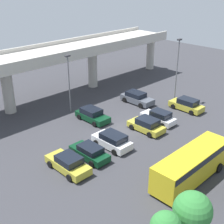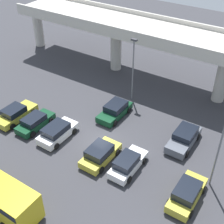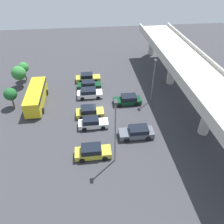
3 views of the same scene
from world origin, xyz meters
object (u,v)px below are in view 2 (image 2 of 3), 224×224
at_px(parked_car_0, 16,114).
at_px(lamp_post_mid_lot, 222,138).
at_px(parked_car_1, 35,122).
at_px(lamp_post_near_aisle, 133,65).
at_px(parked_car_3, 115,110).
at_px(parked_car_6, 184,138).
at_px(parked_car_7, 187,193).
at_px(parked_car_2, 57,132).
at_px(parked_car_5, 128,163).
at_px(parked_car_4, 100,154).

height_order(parked_car_0, lamp_post_mid_lot, lamp_post_mid_lot).
distance_m(parked_car_1, lamp_post_near_aisle, 12.48).
relative_size(parked_car_3, parked_car_6, 0.96).
xyz_separation_m(parked_car_6, parked_car_7, (2.90, -6.31, 0.00)).
distance_m(parked_car_7, lamp_post_mid_lot, 5.31).
bearing_deg(lamp_post_near_aisle, parked_car_1, -118.61).
distance_m(parked_car_0, lamp_post_near_aisle, 14.06).
height_order(parked_car_2, lamp_post_near_aisle, lamp_post_near_aisle).
height_order(parked_car_7, lamp_post_mid_lot, lamp_post_mid_lot).
relative_size(parked_car_2, parked_car_7, 0.96).
bearing_deg(parked_car_5, parked_car_6, -25.09).
bearing_deg(lamp_post_mid_lot, parked_car_7, -111.42).
bearing_deg(parked_car_3, parked_car_7, 59.74).
relative_size(parked_car_2, lamp_post_near_aisle, 0.58).
bearing_deg(parked_car_5, parked_car_0, 91.20).
bearing_deg(parked_car_3, parked_car_2, -23.75).
xyz_separation_m(parked_car_1, parked_car_6, (14.15, 6.18, 0.08)).
bearing_deg(parked_car_6, parked_car_4, -41.20).
xyz_separation_m(parked_car_3, lamp_post_mid_lot, (12.18, -3.76, 4.46)).
distance_m(parked_car_2, parked_car_3, 6.96).
height_order(parked_car_2, parked_car_7, parked_car_7).
height_order(parked_car_3, parked_car_4, parked_car_4).
relative_size(parked_car_3, parked_car_5, 1.06).
bearing_deg(lamp_post_near_aisle, lamp_post_mid_lot, -32.28).
height_order(parked_car_0, parked_car_2, parked_car_2).
bearing_deg(parked_car_6, parked_car_7, 24.65).
bearing_deg(parked_car_6, parked_car_3, -91.20).
bearing_deg(parked_car_7, lamp_post_near_aisle, 47.06).
bearing_deg(parked_car_6, parked_car_2, -60.63).
relative_size(parked_car_0, parked_car_6, 0.99).
height_order(parked_car_0, parked_car_3, parked_car_0).
bearing_deg(parked_car_5, parked_car_7, -92.74).
xyz_separation_m(lamp_post_near_aisle, lamp_post_mid_lot, (12.42, -7.84, 0.71)).
bearing_deg(parked_car_5, parked_car_3, 40.96).
bearing_deg(parked_car_0, parked_car_7, -89.94).
height_order(parked_car_5, lamp_post_mid_lot, lamp_post_mid_lot).
relative_size(parked_car_4, lamp_post_near_aisle, 0.57).
bearing_deg(parked_car_2, parked_car_5, -88.84).
height_order(parked_car_2, parked_car_3, parked_car_2).
distance_m(parked_car_0, lamp_post_mid_lot, 21.52).
relative_size(parked_car_7, lamp_post_near_aisle, 0.60).
bearing_deg(parked_car_6, parked_car_0, -69.48).
distance_m(parked_car_4, lamp_post_near_aisle, 11.64).
relative_size(parked_car_1, parked_car_7, 0.95).
relative_size(parked_car_2, lamp_post_mid_lot, 0.49).
xyz_separation_m(parked_car_2, parked_car_6, (11.02, 6.20, -0.01)).
height_order(parked_car_3, lamp_post_near_aisle, lamp_post_near_aisle).
bearing_deg(parked_car_1, parked_car_6, -66.39).
bearing_deg(parked_car_7, parked_car_6, 24.65).
height_order(parked_car_2, parked_car_5, parked_car_2).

